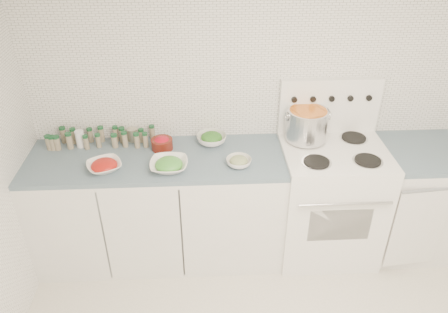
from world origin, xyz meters
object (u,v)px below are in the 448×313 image
(stock_pot, at_px, (307,123))
(bowl_snowpea, at_px, (169,165))
(stove, at_px, (328,197))
(bowl_tomato, at_px, (104,166))

(stock_pot, bearing_deg, bowl_snowpea, -163.47)
(stove, distance_m, stock_pot, 0.62)
(stock_pot, distance_m, bowl_snowpea, 1.06)
(stove, bearing_deg, bowl_tomato, -175.38)
(bowl_tomato, distance_m, bowl_snowpea, 0.44)
(stove, xyz_separation_m, bowl_tomato, (-1.64, -0.13, 0.44))
(stove, bearing_deg, bowl_snowpea, -172.83)
(stock_pot, bearing_deg, stove, -37.76)
(bowl_snowpea, bearing_deg, bowl_tomato, 177.66)
(bowl_tomato, bearing_deg, stock_pot, 10.96)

